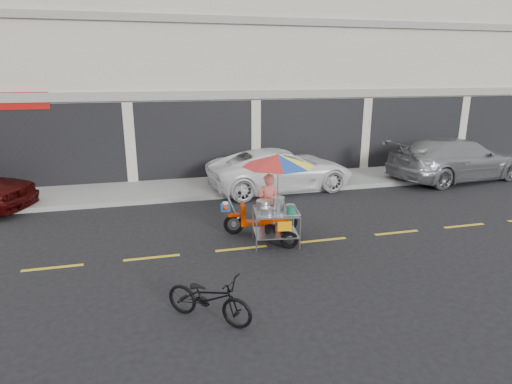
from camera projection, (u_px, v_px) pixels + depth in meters
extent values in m
plane|color=black|center=(323.00, 240.00, 10.27)|extent=(90.00, 90.00, 0.00)
cube|color=gray|center=(262.00, 182.00, 15.37)|extent=(45.00, 3.00, 0.15)
cube|color=beige|center=(233.00, 69.00, 18.96)|extent=(36.00, 8.00, 8.00)
cube|color=black|center=(256.00, 140.00, 15.90)|extent=(35.28, 0.06, 2.90)
cube|color=gray|center=(256.00, 94.00, 15.43)|extent=(36.00, 0.12, 0.30)
cube|color=gray|center=(256.00, 20.00, 14.75)|extent=(36.00, 0.12, 0.25)
cube|color=white|center=(492.00, 46.00, 22.45)|extent=(8.00, 7.00, 10.40)
cube|color=gold|center=(323.00, 240.00, 10.27)|extent=(42.00, 0.10, 0.01)
imported|color=white|center=(281.00, 169.00, 14.56)|extent=(5.19, 2.80, 1.38)
imported|color=gray|center=(456.00, 159.00, 15.81)|extent=(5.62, 2.89, 1.56)
imported|color=black|center=(209.00, 298.00, 6.88)|extent=(1.54, 1.39, 0.81)
torus|color=black|center=(234.00, 224.00, 10.61)|extent=(0.52, 0.18, 0.51)
torus|color=black|center=(288.00, 222.00, 10.74)|extent=(0.52, 0.18, 0.51)
cylinder|color=#9EA0A5|center=(234.00, 224.00, 10.61)|extent=(0.13, 0.07, 0.13)
cylinder|color=#9EA0A5|center=(288.00, 222.00, 10.74)|extent=(0.13, 0.07, 0.13)
cube|color=#C62E00|center=(234.00, 215.00, 10.55)|extent=(0.30, 0.15, 0.07)
cylinder|color=#9EA0A5|center=(234.00, 210.00, 10.51)|extent=(0.33, 0.09, 0.73)
cube|color=#C62E00|center=(243.00, 215.00, 10.57)|extent=(0.15, 0.32, 0.54)
cube|color=#C62E00|center=(259.00, 222.00, 10.66)|extent=(0.75, 0.36, 0.07)
cube|color=#C62E00|center=(275.00, 214.00, 10.65)|extent=(0.70, 0.33, 0.36)
cube|color=black|center=(272.00, 206.00, 10.58)|extent=(0.61, 0.30, 0.09)
cylinder|color=#9EA0A5|center=(238.00, 199.00, 10.45)|extent=(0.11, 0.50, 0.03)
sphere|color=black|center=(240.00, 193.00, 10.60)|extent=(0.09, 0.09, 0.09)
cylinder|color=white|center=(238.00, 217.00, 10.57)|extent=(0.12, 0.12, 0.05)
cube|color=navy|center=(225.00, 207.00, 10.47)|extent=(0.26, 0.23, 0.18)
cylinder|color=white|center=(225.00, 203.00, 10.44)|extent=(0.16, 0.16, 0.05)
cone|color=#C62E00|center=(226.00, 208.00, 10.32)|extent=(0.19, 0.22, 0.16)
torus|color=black|center=(289.00, 240.00, 9.75)|extent=(0.42, 0.15, 0.41)
cylinder|color=#9EA0A5|center=(256.00, 235.00, 9.54)|extent=(0.04, 0.04, 0.77)
cylinder|color=#9EA0A5|center=(253.00, 223.00, 10.32)|extent=(0.04, 0.04, 0.77)
cylinder|color=#9EA0A5|center=(300.00, 234.00, 9.64)|extent=(0.04, 0.04, 0.77)
cylinder|color=#9EA0A5|center=(294.00, 222.00, 10.41)|extent=(0.04, 0.04, 0.77)
cube|color=#9EA0A5|center=(276.00, 233.00, 10.01)|extent=(1.10, 0.95, 0.03)
cube|color=#9EA0A5|center=(276.00, 213.00, 9.87)|extent=(1.10, 0.95, 0.04)
cylinder|color=#9EA0A5|center=(279.00, 216.00, 9.47)|extent=(0.98, 0.17, 0.02)
cylinder|color=#9EA0A5|center=(274.00, 205.00, 10.25)|extent=(0.98, 0.17, 0.02)
cylinder|color=#9EA0A5|center=(255.00, 211.00, 9.81)|extent=(0.14, 0.81, 0.02)
cylinder|color=#9EA0A5|center=(297.00, 210.00, 9.91)|extent=(0.14, 0.81, 0.02)
cylinder|color=#9EA0A5|center=(273.00, 227.00, 10.40)|extent=(0.14, 0.67, 0.04)
cylinder|color=#9EA0A5|center=(274.00, 209.00, 10.27)|extent=(0.14, 0.67, 0.04)
cube|color=#FA9A03|center=(285.00, 226.00, 9.52)|extent=(0.31, 0.07, 0.23)
cylinder|color=#B7B7BC|center=(263.00, 206.00, 9.99)|extent=(0.38, 0.38, 0.21)
cylinder|color=#B7B7BC|center=(279.00, 204.00, 10.03)|extent=(0.32, 0.32, 0.28)
cylinder|color=#B7B7BC|center=(290.00, 208.00, 9.93)|extent=(0.25, 0.25, 0.13)
cylinder|color=#B7B7BC|center=(267.00, 212.00, 9.67)|extent=(0.33, 0.33, 0.14)
cylinder|color=#18654A|center=(291.00, 210.00, 9.66)|extent=(0.23, 0.23, 0.20)
cylinder|color=black|center=(270.00, 229.00, 9.97)|extent=(0.29, 0.29, 0.16)
cylinder|color=black|center=(285.00, 229.00, 10.01)|extent=(0.25, 0.25, 0.14)
cylinder|color=#9EA0A5|center=(278.00, 183.00, 9.78)|extent=(0.02, 0.02, 1.35)
sphere|color=#9EA0A5|center=(278.00, 153.00, 9.59)|extent=(0.05, 0.05, 0.05)
imported|color=#DA6557|center=(268.00, 204.00, 10.56)|extent=(0.61, 0.45, 1.53)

